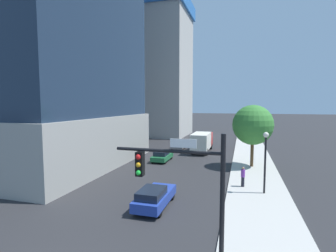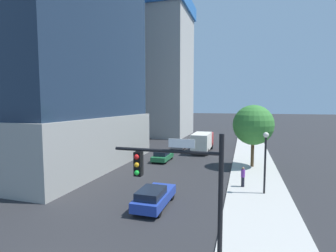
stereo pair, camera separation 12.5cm
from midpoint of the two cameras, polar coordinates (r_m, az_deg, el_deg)
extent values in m
cube|color=#B2AFA8|center=(28.17, 19.11, -10.34)|extent=(4.90, 120.00, 0.15)
cube|color=#9E9B93|center=(35.70, -27.22, -2.69)|extent=(21.76, 21.45, 5.94)
cube|color=#B2AFA8|center=(61.55, -2.90, 12.56)|extent=(15.89, 14.28, 31.07)
cube|color=#2D6BB7|center=(64.92, -2.96, 24.94)|extent=(16.84, 15.14, 3.00)
cube|color=red|center=(56.77, 0.31, 17.27)|extent=(0.90, 0.90, 38.97)
cylinder|color=black|center=(10.81, 12.05, -17.92)|extent=(0.20, 0.20, 6.07)
cylinder|color=black|center=(10.57, -0.23, -5.64)|extent=(4.57, 0.14, 0.14)
cube|color=black|center=(11.11, -6.34, -8.44)|extent=(0.32, 0.36, 1.05)
sphere|color=red|center=(10.87, -6.75, -6.91)|extent=(0.22, 0.22, 0.22)
sphere|color=orange|center=(10.94, -6.73, -8.66)|extent=(0.22, 0.22, 0.22)
sphere|color=green|center=(11.03, -6.71, -10.37)|extent=(0.22, 0.22, 0.22)
cube|color=white|center=(10.34, 3.41, -3.92)|extent=(1.10, 0.04, 0.36)
cylinder|color=black|center=(22.06, 21.14, -8.28)|extent=(0.16, 0.16, 4.59)
sphere|color=silver|center=(21.64, 21.34, -1.88)|extent=(0.44, 0.44, 0.44)
cylinder|color=brown|center=(31.07, 18.57, -5.81)|extent=(0.36, 0.36, 3.12)
sphere|color=#387F33|center=(30.64, 18.74, 0.23)|extent=(4.60, 4.60, 4.60)
cube|color=#233D9E|center=(19.01, -2.78, -15.78)|extent=(1.90, 4.67, 0.68)
cube|color=#19212D|center=(18.12, -3.63, -14.82)|extent=(1.60, 2.34, 0.52)
cylinder|color=black|center=(20.78, -3.51, -14.80)|extent=(0.22, 0.70, 0.70)
cylinder|color=black|center=(20.29, 1.09, -15.29)|extent=(0.22, 0.70, 0.70)
cylinder|color=black|center=(18.04, -7.18, -17.99)|extent=(0.22, 0.70, 0.70)
cylinder|color=black|center=(17.47, -1.88, -18.73)|extent=(0.22, 0.70, 0.70)
cube|color=#1E6638|center=(33.11, -1.12, -6.97)|extent=(1.86, 4.11, 0.57)
cube|color=#19212D|center=(32.72, -1.28, -6.12)|extent=(1.56, 2.12, 0.55)
cylinder|color=black|center=(34.70, -1.71, -6.81)|extent=(0.22, 0.60, 0.60)
cylinder|color=black|center=(34.23, 0.91, -6.97)|extent=(0.22, 0.60, 0.60)
cylinder|color=black|center=(32.12, -3.30, -7.77)|extent=(0.22, 0.60, 0.60)
cylinder|color=black|center=(31.61, -0.48, -7.97)|extent=(0.22, 0.60, 0.60)
cube|color=slate|center=(42.09, 2.85, -4.33)|extent=(1.94, 4.68, 0.64)
cube|color=#19212D|center=(42.13, 2.90, -3.51)|extent=(1.63, 2.28, 0.53)
cylinder|color=black|center=(43.86, 2.27, -4.30)|extent=(0.22, 0.65, 0.65)
cylinder|color=black|center=(43.47, 4.45, -4.40)|extent=(0.22, 0.65, 0.65)
cylinder|color=black|center=(40.83, 1.14, -4.99)|extent=(0.22, 0.65, 0.65)
cylinder|color=black|center=(40.41, 3.49, -5.11)|extent=(0.22, 0.65, 0.65)
cube|color=#B21E1E|center=(42.27, 8.47, -2.88)|extent=(2.41, 2.13, 2.12)
cube|color=silver|center=(38.45, 7.64, -3.44)|extent=(2.41, 5.33, 2.40)
cylinder|color=black|center=(42.61, 7.04, -4.38)|extent=(0.30, 0.99, 0.99)
cylinder|color=black|center=(42.31, 9.88, -4.48)|extent=(0.30, 0.99, 0.99)
cylinder|color=black|center=(37.55, 5.69, -5.63)|extent=(0.30, 0.99, 0.99)
cylinder|color=black|center=(37.21, 8.92, -5.76)|extent=(0.30, 0.99, 0.99)
cylinder|color=black|center=(23.66, 16.63, -11.94)|extent=(0.28, 0.28, 0.86)
cylinder|color=purple|center=(23.45, 16.67, -10.17)|extent=(0.34, 0.34, 0.66)
sphere|color=#997051|center=(23.34, 16.70, -9.11)|extent=(0.23, 0.23, 0.23)
camera|label=1|loc=(0.06, -89.85, 0.01)|focal=27.09mm
camera|label=2|loc=(0.06, 90.15, -0.01)|focal=27.09mm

